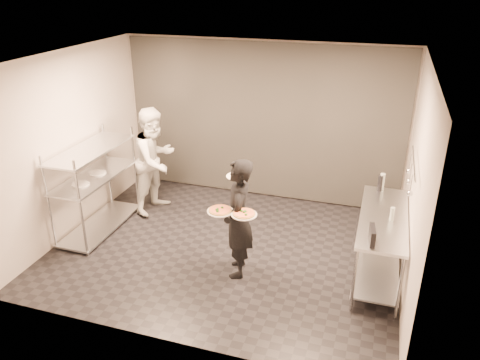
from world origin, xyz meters
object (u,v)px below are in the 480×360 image
(pizza_plate_far, at_px, (244,214))
(waiter, at_px, (238,219))
(pizza_plate_near, at_px, (220,210))
(pos_monitor, at_px, (372,235))
(pass_rack, at_px, (95,184))
(salad_plate, at_px, (237,175))
(bottle_green, at_px, (382,182))
(bottle_clear, at_px, (392,214))
(prep_counter, at_px, (381,236))
(chef, at_px, (155,160))
(bottle_dark, at_px, (380,183))

(pizza_plate_far, bearing_deg, waiter, 121.53)
(pizza_plate_far, bearing_deg, pizza_plate_near, 177.12)
(pos_monitor, bearing_deg, pass_rack, 163.14)
(salad_plate, relative_size, bottle_green, 1.10)
(bottle_clear, bearing_deg, prep_counter, 134.00)
(bottle_clear, bearing_deg, chef, 165.54)
(pass_rack, bearing_deg, waiter, -11.08)
(chef, relative_size, pos_monitor, 6.60)
(pizza_plate_far, xyz_separation_m, bottle_green, (1.60, 1.56, -0.02))
(pos_monitor, xyz_separation_m, bottle_green, (0.05, 1.52, 0.03))
(pos_monitor, distance_m, bottle_dark, 1.49)
(salad_plate, distance_m, pos_monitor, 1.90)
(pizza_plate_far, distance_m, bottle_dark, 2.19)
(waiter, distance_m, bottle_dark, 2.15)
(pizza_plate_near, bearing_deg, bottle_dark, 38.60)
(bottle_clear, xyz_separation_m, bottle_dark, (-0.19, 0.86, 0.03))
(chef, bearing_deg, bottle_dark, -78.36)
(prep_counter, xyz_separation_m, pizza_plate_far, (-1.66, -0.76, 0.45))
(prep_counter, xyz_separation_m, pos_monitor, (-0.12, -0.72, 0.39))
(chef, bearing_deg, pizza_plate_far, -115.00)
(pos_monitor, relative_size, bottle_dark, 1.17)
(bottle_green, bearing_deg, pizza_plate_far, -135.70)
(pass_rack, bearing_deg, salad_plate, -5.20)
(waiter, distance_m, bottle_green, 2.19)
(pos_monitor, bearing_deg, bottle_dark, 81.81)
(chef, relative_size, bottle_dark, 7.74)
(prep_counter, bearing_deg, salad_plate, -173.47)
(salad_plate, bearing_deg, prep_counter, 6.53)
(prep_counter, height_order, pizza_plate_far, pizza_plate_far)
(prep_counter, bearing_deg, bottle_clear, -46.00)
(prep_counter, bearing_deg, pizza_plate_far, -155.50)
(waiter, distance_m, pos_monitor, 1.73)
(chef, distance_m, pos_monitor, 3.95)
(pizza_plate_far, height_order, bottle_clear, pizza_plate_far)
(waiter, distance_m, salad_plate, 0.58)
(salad_plate, xyz_separation_m, bottle_dark, (1.84, 0.99, -0.30))
(bottle_clear, distance_m, bottle_dark, 0.88)
(salad_plate, bearing_deg, bottle_clear, 3.57)
(prep_counter, distance_m, salad_plate, 2.07)
(bottle_clear, bearing_deg, bottle_dark, 102.16)
(bottle_clear, relative_size, bottle_dark, 0.78)
(waiter, distance_m, pizza_plate_near, 0.37)
(chef, bearing_deg, pos_monitor, -100.44)
(pizza_plate_near, bearing_deg, bottle_green, 38.84)
(pass_rack, relative_size, pos_monitor, 5.82)
(bottle_clear, bearing_deg, waiter, -168.29)
(waiter, distance_m, bottle_clear, 1.97)
(bottle_green, relative_size, bottle_clear, 1.40)
(pass_rack, distance_m, bottle_clear, 4.43)
(waiter, distance_m, chef, 2.35)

